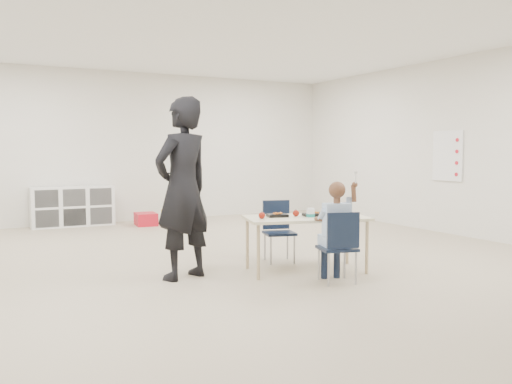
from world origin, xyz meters
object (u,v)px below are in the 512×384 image
child (337,226)px  adult (183,189)px  chair_near (337,247)px  cubby_shelf (73,206)px  table (306,244)px

child → adult: adult is taller
chair_near → cubby_shelf: (-1.68, 5.51, -0.01)m
table → cubby_shelf: cubby_shelf is taller
chair_near → child: size_ratio=0.63×
table → cubby_shelf: (-1.68, 4.94, 0.04)m
chair_near → cubby_shelf: 5.76m
cubby_shelf → chair_near: bearing=-73.0°
chair_near → adult: 1.69m
cubby_shelf → child: bearing=-73.0°
cubby_shelf → adult: 4.67m
chair_near → child: (0.00, 0.00, 0.21)m
table → adult: (-1.31, 0.32, 0.63)m
chair_near → cubby_shelf: bearing=121.8°
table → adult: size_ratio=0.77×
cubby_shelf → adult: (0.36, -4.62, 0.59)m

